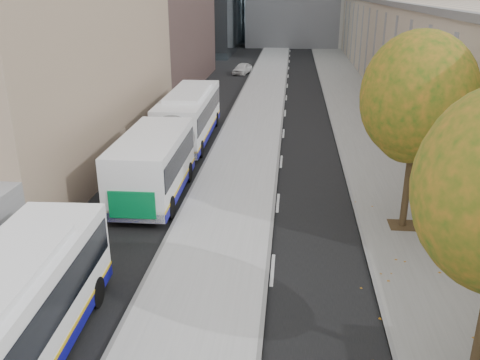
# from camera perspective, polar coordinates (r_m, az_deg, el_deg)

# --- Properties ---
(bus_platform) EXTENTS (4.25, 150.00, 0.15)m
(bus_platform) POSITION_cam_1_polar(r_m,az_deg,el_deg) (34.13, 1.12, 5.01)
(bus_platform) COLOR #ABABAB
(bus_platform) RESTS_ON ground
(sidewalk) EXTENTS (4.75, 150.00, 0.08)m
(sidewalk) POSITION_cam_1_polar(r_m,az_deg,el_deg) (34.45, 14.54, 4.43)
(sidewalk) COLOR slate
(sidewalk) RESTS_ON ground
(building_tan) EXTENTS (18.00, 92.00, 8.00)m
(building_tan) POSITION_cam_1_polar(r_m,az_deg,el_deg) (64.17, 21.62, 14.65)
(building_tan) COLOR tan
(building_tan) RESTS_ON ground
(tree_d) EXTENTS (4.40, 4.40, 7.60)m
(tree_d) POSITION_cam_1_polar(r_m,az_deg,el_deg) (20.68, 19.38, 8.74)
(tree_d) COLOR black
(tree_d) RESTS_ON sidewalk
(bus_far) EXTENTS (3.04, 18.38, 3.06)m
(bus_far) POSITION_cam_1_polar(r_m,az_deg,el_deg) (29.18, -7.13, 5.34)
(bus_far) COLOR white
(bus_far) RESTS_ON ground
(distant_car) EXTENTS (2.27, 3.87, 1.24)m
(distant_car) POSITION_cam_1_polar(r_m,az_deg,el_deg) (59.62, 0.26, 12.40)
(distant_car) COLOR silver
(distant_car) RESTS_ON ground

